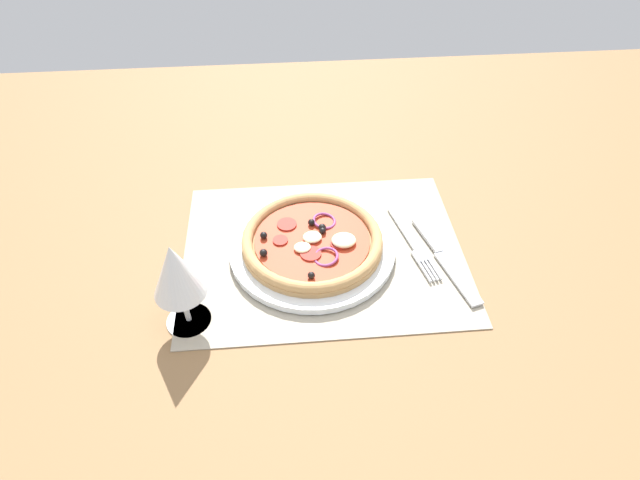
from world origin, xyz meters
The scene contains 7 objects.
ground_plane centered at (0.00, 0.00, -1.20)cm, with size 190.00×140.00×2.40cm, color olive.
placemat centered at (0.00, 0.00, 0.20)cm, with size 45.19×35.47×0.40cm, color #A39984.
plate centered at (1.79, 0.41, 1.00)cm, with size 26.80×26.80×1.20cm, color white.
pizza centered at (1.75, 0.42, 2.68)cm, with size 22.64×22.64×2.54cm.
fork centered at (-14.87, 0.72, 0.62)cm, with size 5.41×17.90×0.44cm.
knife centered at (-19.08, 4.32, 0.65)cm, with size 6.68×19.76×0.62cm.
wine_glass centered at (20.55, 12.47, 10.22)cm, with size 7.20×7.20×14.90cm.
Camera 1 is at (5.76, 60.78, 60.73)cm, focal length 29.55 mm.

